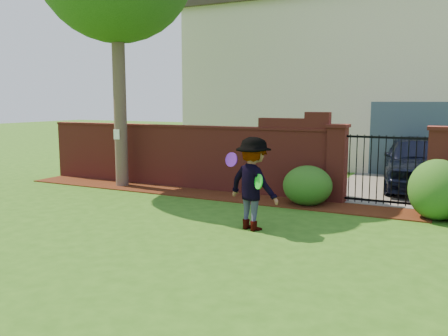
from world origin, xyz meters
The scene contains 15 objects.
ground centered at (0.00, 0.00, -0.01)m, with size 80.00×80.00×0.01m, color #2A5A16.
mulch_bed centered at (-0.95, 3.34, 0.01)m, with size 11.10×1.08×0.03m, color #38160A.
brick_wall centered at (-2.01, 4.00, 0.93)m, with size 8.70×0.31×2.16m.
pillar_left centered at (2.40, 4.00, 0.96)m, with size 0.50×0.50×1.88m.
pillar_right centered at (4.60, 4.00, 0.96)m, with size 0.50×0.50×1.88m.
iron_gate centered at (3.50, 4.00, 0.85)m, with size 1.78×0.03×1.60m.
driveway centered at (3.50, 8.00, 0.01)m, with size 3.20×8.00×0.01m, color #65625E.
house centered at (1.00, 12.00, 3.16)m, with size 12.40×6.40×6.30m.
car centered at (4.02, 6.61, 0.75)m, with size 1.78×4.43×1.51m, color black.
paper_notice centered at (-3.60, 3.21, 1.50)m, with size 0.20×0.01×0.28m, color white.
shrub_left centered at (1.89, 3.32, 0.47)m, with size 1.15×1.15×0.94m, color #184F17.
shrub_middle centered at (4.65, 3.18, 0.63)m, with size 1.14×1.14×1.26m, color #184F17.
man centered at (1.56, 0.80, 0.88)m, with size 1.14×0.65×1.76m, color gray.
frisbee_purple centered at (1.14, 0.78, 1.32)m, with size 0.28×0.28×0.03m, color #5F1CB3.
frisbee_green centered at (1.79, 0.56, 0.98)m, with size 0.28×0.28×0.03m, color green.
Camera 1 is at (5.00, -7.23, 2.42)m, focal length 37.89 mm.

